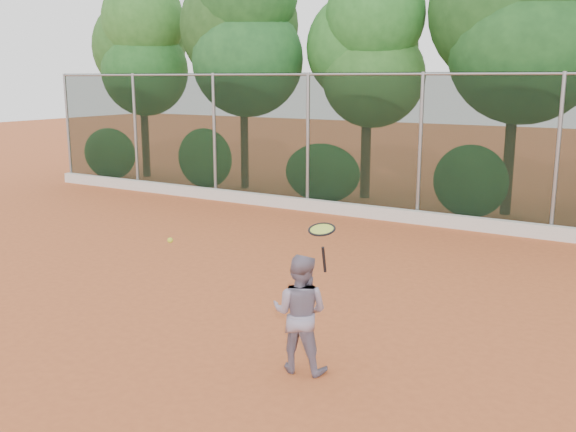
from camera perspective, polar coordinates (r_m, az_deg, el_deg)
The scene contains 7 objects.
ground at distance 9.56m, azimuth -3.11°, elevation -8.43°, with size 80.00×80.00×0.00m, color #BA582C.
concrete_curb at distance 15.43m, azimuth 11.18°, elevation -0.08°, with size 24.00×0.20×0.30m, color silver.
tennis_player at distance 7.50m, azimuth 1.07°, elevation -8.62°, with size 0.68×0.53×1.40m, color gray.
chainlink_fence at distance 15.33m, azimuth 11.67°, elevation 6.29°, with size 24.09×0.09×3.50m.
foliage_backdrop at distance 17.34m, azimuth 12.54°, elevation 15.33°, with size 23.70×3.63×7.55m.
tennis_racket at distance 6.87m, azimuth 3.04°, elevation -1.51°, with size 0.33×0.32×0.55m.
tennis_ball_in_flight at distance 8.14m, azimuth -10.43°, elevation -2.13°, with size 0.07×0.07×0.07m.
Camera 1 is at (5.03, -7.40, 3.36)m, focal length 40.00 mm.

